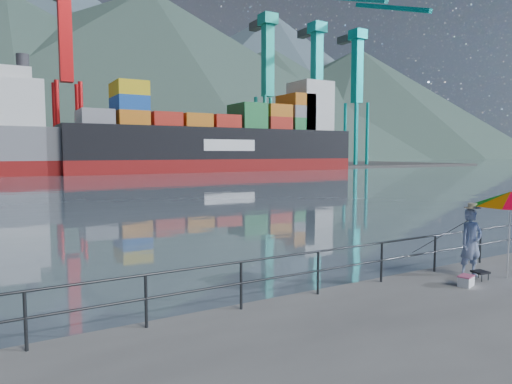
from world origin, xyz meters
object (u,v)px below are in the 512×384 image
beach_umbrella (511,199)px  cooler_bag (466,281)px  fisherman (471,243)px  container_ship (227,138)px

beach_umbrella → cooler_bag: size_ratio=5.84×
fisherman → beach_umbrella: size_ratio=0.76×
fisherman → cooler_bag: (-0.89, -0.52, -0.78)m
beach_umbrella → container_ship: size_ratio=0.04×
fisherman → cooler_bag: fisherman is taller
fisherman → container_ship: bearing=80.2°
container_ship → fisherman: bearing=-111.5°
cooler_bag → beach_umbrella: bearing=-19.3°
fisherman → container_ship: container_ship is taller
container_ship → beach_umbrella: bearing=-110.8°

